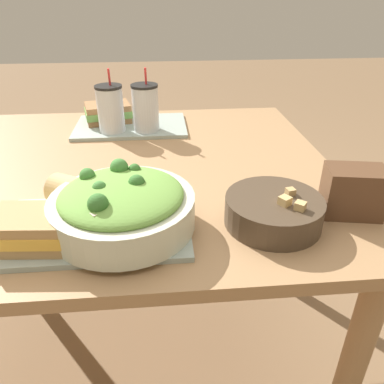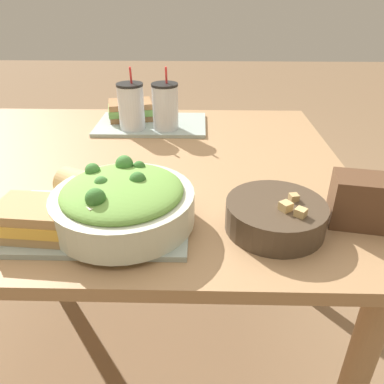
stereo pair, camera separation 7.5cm
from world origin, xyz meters
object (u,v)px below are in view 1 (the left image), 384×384
object	(u,v)px
sandwich_far	(108,112)
drink_cup_red	(146,109)
chip_bag	(353,192)
soup_bowl	(274,210)
salad_bowl	(122,205)
baguette_near	(74,193)
drink_cup_dark	(111,110)
sandwich_near	(31,229)

from	to	relation	value
sandwich_far	drink_cup_red	distance (m)	0.18
sandwich_far	chip_bag	bearing A→B (deg)	-60.93
chip_bag	soup_bowl	bearing A→B (deg)	-161.78
salad_bowl	soup_bowl	bearing A→B (deg)	-0.68
baguette_near	drink_cup_red	world-z (taller)	drink_cup_red
salad_bowl	drink_cup_dark	bearing A→B (deg)	97.61
baguette_near	sandwich_far	size ratio (longest dim) A/B	0.70
soup_bowl	baguette_near	distance (m)	0.43
sandwich_near	drink_cup_dark	distance (m)	0.62
sandwich_near	baguette_near	size ratio (longest dim) A/B	1.23
salad_bowl	soup_bowl	world-z (taller)	salad_bowl
sandwich_near	sandwich_far	bearing A→B (deg)	89.06
drink_cup_red	baguette_near	bearing A→B (deg)	-107.03
baguette_near	sandwich_far	distance (m)	0.59
soup_bowl	drink_cup_red	distance (m)	0.64
chip_bag	sandwich_far	bearing A→B (deg)	142.60
sandwich_near	chip_bag	world-z (taller)	chip_bag
salad_bowl	sandwich_far	distance (m)	0.68
sandwich_near	soup_bowl	bearing A→B (deg)	9.36
salad_bowl	chip_bag	xyz separation A→B (m)	(0.49, 0.02, -0.01)
drink_cup_dark	drink_cup_red	world-z (taller)	same
salad_bowl	baguette_near	world-z (taller)	salad_bowl
soup_bowl	salad_bowl	bearing A→B (deg)	179.32
salad_bowl	baguette_near	size ratio (longest dim) A/B	2.33
salad_bowl	sandwich_near	world-z (taller)	salad_bowl
sandwich_far	drink_cup_dark	world-z (taller)	drink_cup_dark
drink_cup_dark	chip_bag	world-z (taller)	drink_cup_dark
soup_bowl	chip_bag	size ratio (longest dim) A/B	1.50
drink_cup_dark	chip_bag	bearing A→B (deg)	-43.97
drink_cup_dark	soup_bowl	bearing A→B (deg)	-55.90
baguette_near	sandwich_near	bearing A→B (deg)	-173.96
sandwich_near	sandwich_far	world-z (taller)	same
sandwich_far	drink_cup_red	size ratio (longest dim) A/B	0.87
drink_cup_red	chip_bag	world-z (taller)	drink_cup_red
drink_cup_red	sandwich_near	bearing A→B (deg)	-108.52
baguette_near	sandwich_far	world-z (taller)	baguette_near
chip_bag	drink_cup_red	bearing A→B (deg)	140.10
sandwich_near	baguette_near	distance (m)	0.14
soup_bowl	drink_cup_dark	world-z (taller)	drink_cup_dark
salad_bowl	drink_cup_dark	distance (m)	0.58
sandwich_far	drink_cup_dark	size ratio (longest dim) A/B	0.87
drink_cup_dark	sandwich_near	bearing A→B (deg)	-98.49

